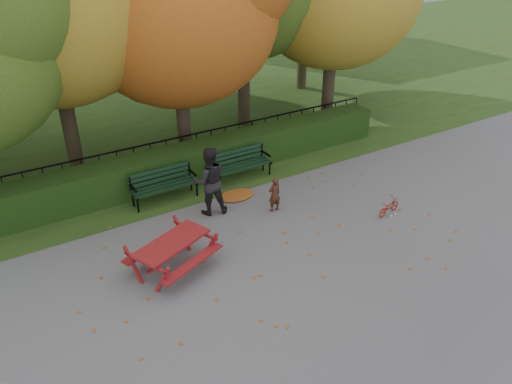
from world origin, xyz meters
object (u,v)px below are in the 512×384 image
child (274,194)px  bicycle (389,207)px  picnic_table (172,248)px  adult (209,181)px  bench_left (163,183)px  bench_right (240,162)px

child → bicycle: child is taller
picnic_table → adult: size_ratio=1.15×
child → bicycle: 2.98m
adult → child: bearing=167.1°
bench_left → bench_right: 2.40m
bench_left → child: bearing=-43.1°
bench_right → adult: 2.10m
adult → bicycle: bearing=163.4°
bench_right → adult: size_ratio=0.98×
child → adult: size_ratio=0.53×
bench_right → bicycle: size_ratio=2.21×
bench_right → picnic_table: size_ratio=0.86×
bench_right → bicycle: bench_right is taller
adult → bench_left: bearing=-42.1°
child → bench_right: bearing=-93.8°
child → bicycle: size_ratio=1.19×
bench_left → child: 3.03m
bench_right → child: (-0.18, -2.07, -0.04)m
child → bicycle: bearing=146.1°
bench_right → adult: adult is taller
bench_left → picnic_table: (-1.04, -3.00, 0.05)m
picnic_table → bicycle: size_ratio=2.58×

